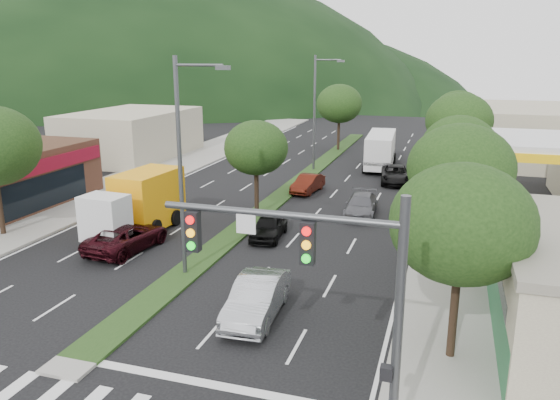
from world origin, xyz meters
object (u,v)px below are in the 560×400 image
(sedan_silver, at_px, (257,298))
(tree_med_near, at_px, (256,148))
(car_queue_a, at_px, (269,226))
(streetlight_mid, at_px, (317,108))
(motorhome, at_px, (381,150))
(tree_r_d, at_px, (459,121))
(car_queue_b, at_px, (361,205))
(box_truck, at_px, (140,205))
(streetlight_near, at_px, (184,158))
(car_queue_c, at_px, (308,184))
(car_queue_d, at_px, (396,175))
(traffic_signal, at_px, (334,286))
(tree_r_c, at_px, (459,147))
(tree_r_a, at_px, (462,224))
(tree_r_b, at_px, (461,169))
(tree_med_far, at_px, (339,104))
(suv_maroon, at_px, (127,237))
(tree_r_e, at_px, (458,112))
(car_queue_e, at_px, (377,161))

(sedan_silver, bearing_deg, tree_med_near, 106.36)
(car_queue_a, bearing_deg, tree_med_near, 114.16)
(streetlight_mid, relative_size, motorhome, 1.21)
(tree_r_d, relative_size, car_queue_a, 1.81)
(car_queue_b, relative_size, box_truck, 0.65)
(streetlight_near, bearing_deg, car_queue_c, 85.69)
(car_queue_d, xyz_separation_m, box_truck, (-12.91, -17.12, 0.93))
(traffic_signal, height_order, tree_r_c, traffic_signal)
(tree_med_near, distance_m, streetlight_near, 10.07)
(traffic_signal, xyz_separation_m, tree_r_a, (2.97, 5.54, 0.17))
(sedan_silver, distance_m, car_queue_c, 20.46)
(tree_r_a, relative_size, car_queue_b, 1.43)
(tree_r_b, bearing_deg, tree_med_far, 110.56)
(tree_r_a, relative_size, car_queue_a, 1.68)
(traffic_signal, height_order, car_queue_a, traffic_signal)
(traffic_signal, relative_size, tree_med_near, 1.16)
(suv_maroon, bearing_deg, motorhome, -105.14)
(box_truck, bearing_deg, tree_med_near, -133.55)
(tree_r_e, relative_size, car_queue_b, 1.44)
(box_truck, height_order, motorhome, box_truck)
(motorhome, bearing_deg, car_queue_b, -90.37)
(tree_r_e, distance_m, tree_med_near, 25.06)
(streetlight_mid, relative_size, suv_maroon, 1.95)
(tree_r_c, relative_size, box_truck, 0.91)
(car_queue_a, relative_size, car_queue_d, 0.79)
(car_queue_d, bearing_deg, streetlight_mid, 151.99)
(sedan_silver, bearing_deg, car_queue_e, 85.44)
(tree_r_a, height_order, tree_r_b, tree_r_b)
(suv_maroon, relative_size, motorhome, 0.62)
(tree_med_far, height_order, car_queue_d, tree_med_far)
(tree_r_b, relative_size, motorhome, 0.84)
(suv_maroon, bearing_deg, traffic_signal, 144.99)
(tree_r_a, bearing_deg, car_queue_a, 134.11)
(tree_med_far, bearing_deg, car_queue_a, -86.02)
(traffic_signal, distance_m, tree_r_c, 21.74)
(traffic_signal, height_order, car_queue_d, traffic_signal)
(tree_r_b, distance_m, tree_med_far, 34.18)
(tree_r_e, bearing_deg, streetlight_mid, -149.31)
(traffic_signal, distance_m, tree_r_e, 41.65)
(car_queue_e, bearing_deg, car_queue_a, -101.14)
(streetlight_near, xyz_separation_m, car_queue_e, (5.09, 27.18, -4.84))
(tree_med_far, xyz_separation_m, suv_maroon, (-4.44, -33.91, -4.29))
(box_truck, bearing_deg, tree_r_c, -154.22)
(streetlight_near, bearing_deg, streetlight_mid, 90.00)
(car_queue_d, xyz_separation_m, car_queue_e, (-2.21, 5.00, 0.05))
(tree_med_far, bearing_deg, tree_r_d, -49.40)
(car_queue_e, height_order, motorhome, motorhome)
(traffic_signal, height_order, box_truck, traffic_signal)
(tree_r_c, bearing_deg, tree_med_near, -170.54)
(tree_r_b, bearing_deg, car_queue_c, 128.55)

